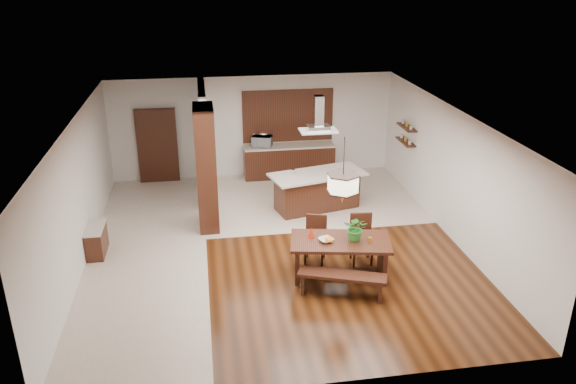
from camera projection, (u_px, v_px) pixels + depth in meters
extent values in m
plane|color=#321809|center=(275.00, 245.00, 12.45)|extent=(9.00, 9.00, 0.00)
cube|color=white|center=(273.00, 118.00, 11.35)|extent=(8.00, 9.00, 0.04)
cube|color=silver|center=(253.00, 127.00, 16.01)|extent=(8.00, 0.04, 2.90)
cube|color=silver|center=(317.00, 302.00, 7.79)|extent=(8.00, 0.04, 2.90)
cube|color=silver|center=(78.00, 196.00, 11.32)|extent=(0.04, 9.00, 2.90)
cube|color=silver|center=(452.00, 174.00, 12.48)|extent=(0.04, 9.00, 2.90)
cube|color=beige|center=(148.00, 254.00, 12.05)|extent=(2.50, 9.00, 0.01)
cube|color=beige|center=(308.00, 198.00, 14.92)|extent=(5.50, 4.00, 0.01)
cube|color=#411E10|center=(273.00, 118.00, 11.35)|extent=(8.00, 9.00, 0.02)
cube|color=black|center=(206.00, 169.00, 12.79)|extent=(0.45, 1.00, 2.90)
cube|color=silver|center=(204.00, 141.00, 14.71)|extent=(0.18, 2.40, 2.90)
cube|color=black|center=(97.00, 240.00, 11.96)|extent=(0.37, 0.88, 0.63)
cube|color=black|center=(157.00, 146.00, 15.68)|extent=(1.10, 0.20, 2.10)
cube|color=black|center=(289.00, 161.00, 16.26)|extent=(2.60, 0.60, 0.90)
cube|color=beige|center=(289.00, 146.00, 16.08)|extent=(2.60, 0.62, 0.05)
cube|color=#AB6533|center=(288.00, 116.00, 16.00)|extent=(2.60, 0.08, 1.50)
cube|color=black|center=(406.00, 142.00, 14.85)|extent=(0.26, 0.90, 0.04)
cube|color=black|center=(407.00, 127.00, 14.70)|extent=(0.26, 0.90, 0.04)
cube|color=black|center=(341.00, 242.00, 10.93)|extent=(2.08, 1.31, 0.06)
cube|color=black|center=(298.00, 259.00, 11.10)|extent=(0.23, 0.78, 0.74)
cube|color=black|center=(382.00, 260.00, 11.06)|extent=(0.23, 0.78, 0.74)
imported|color=#2B7E2A|center=(356.00, 228.00, 10.82)|extent=(0.58, 0.55, 0.51)
imported|color=#BCB6A5|center=(326.00, 240.00, 10.85)|extent=(0.35, 0.35, 0.07)
cone|color=red|center=(311.00, 232.00, 11.00)|extent=(0.17, 0.17, 0.21)
cylinder|color=gold|center=(370.00, 240.00, 10.81)|extent=(0.08, 0.08, 0.10)
cube|color=black|center=(317.00, 192.00, 14.11)|extent=(2.17, 1.24, 0.92)
cube|color=beige|center=(318.00, 174.00, 13.88)|extent=(2.53, 1.56, 0.05)
imported|color=silver|center=(334.00, 171.00, 13.87)|extent=(0.16, 0.16, 0.10)
imported|color=silver|center=(262.00, 141.00, 15.90)|extent=(0.65, 0.53, 0.31)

